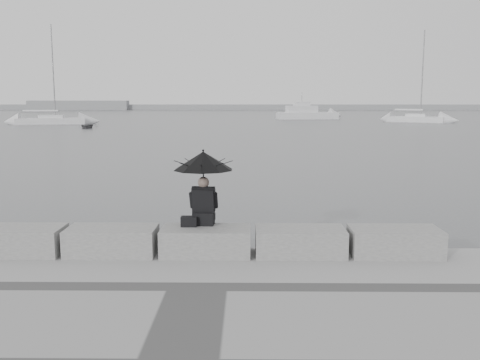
{
  "coord_description": "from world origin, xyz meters",
  "views": [
    {
      "loc": [
        0.73,
        -9.8,
        3.29
      ],
      "look_at": [
        0.57,
        3.0,
        1.35
      ],
      "focal_mm": 40.0,
      "sensor_mm": 36.0,
      "label": 1
    }
  ],
  "objects_px": {
    "sailboat_left": "(51,120)",
    "sailboat_right": "(417,119)",
    "motor_cruiser": "(307,114)",
    "dinghy": "(87,126)",
    "seated_person": "(203,171)"
  },
  "relations": [
    {
      "from": "sailboat_left",
      "to": "dinghy",
      "type": "xyz_separation_m",
      "value": [
        7.54,
        -9.56,
        -0.25
      ]
    },
    {
      "from": "motor_cruiser",
      "to": "seated_person",
      "type": "bearing_deg",
      "value": -108.08
    },
    {
      "from": "seated_person",
      "to": "sailboat_right",
      "type": "relative_size",
      "value": 0.11
    },
    {
      "from": "sailboat_right",
      "to": "dinghy",
      "type": "xyz_separation_m",
      "value": [
        -42.58,
        -16.38,
        -0.26
      ]
    },
    {
      "from": "motor_cruiser",
      "to": "dinghy",
      "type": "distance_m",
      "value": 39.97
    },
    {
      "from": "seated_person",
      "to": "sailboat_right",
      "type": "bearing_deg",
      "value": 75.55
    },
    {
      "from": "sailboat_left",
      "to": "sailboat_right",
      "type": "xyz_separation_m",
      "value": [
        50.12,
        6.82,
        0.01
      ]
    },
    {
      "from": "sailboat_left",
      "to": "sailboat_right",
      "type": "distance_m",
      "value": 50.58
    },
    {
      "from": "sailboat_right",
      "to": "motor_cruiser",
      "type": "bearing_deg",
      "value": 175.3
    },
    {
      "from": "sailboat_left",
      "to": "motor_cruiser",
      "type": "height_order",
      "value": "sailboat_left"
    },
    {
      "from": "sailboat_right",
      "to": "motor_cruiser",
      "type": "distance_m",
      "value": 18.61
    },
    {
      "from": "seated_person",
      "to": "sailboat_right",
      "type": "distance_m",
      "value": 72.11
    },
    {
      "from": "seated_person",
      "to": "motor_cruiser",
      "type": "distance_m",
      "value": 80.18
    },
    {
      "from": "sailboat_left",
      "to": "sailboat_right",
      "type": "bearing_deg",
      "value": -4.09
    },
    {
      "from": "sailboat_left",
      "to": "dinghy",
      "type": "distance_m",
      "value": 12.17
    }
  ]
}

